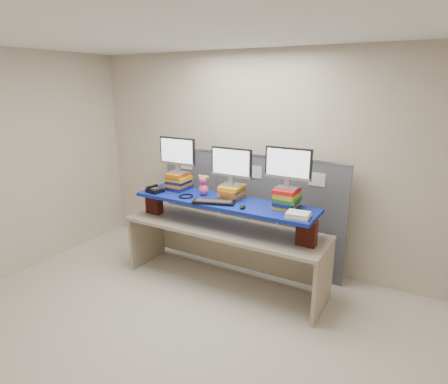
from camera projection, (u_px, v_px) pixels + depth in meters
The scene contains 18 objects.
room at pixel (161, 199), 3.30m from camera, with size 5.00×4.00×2.80m.
cubicle_partition at pixel (248, 209), 4.97m from camera, with size 2.60×0.06×1.53m.
desk at pixel (224, 238), 4.48m from camera, with size 2.48×0.76×0.75m.
brick_pier_left at pixel (154, 203), 4.85m from camera, with size 0.21×0.11×0.28m, color maroon.
brick_pier_right at pixel (307, 233), 3.87m from camera, with size 0.21×0.11×0.28m, color maroon.
blue_board at pixel (224, 202), 4.36m from camera, with size 2.20×0.55×0.04m, color navy.
book_stack_left at pixel (179, 181), 4.77m from camera, with size 0.26×0.30×0.22m.
book_stack_center at pixel (231, 192), 4.41m from camera, with size 0.27×0.31×0.15m.
book_stack_right at pixel (287, 198), 4.07m from camera, with size 0.26×0.31×0.21m.
monitor_left at pixel (177, 153), 4.67m from camera, with size 0.52×0.15×0.45m.
monitor_center at pixel (231, 164), 4.32m from camera, with size 0.52×0.15×0.45m.
monitor_right at pixel (288, 165), 3.97m from camera, with size 0.52×0.15×0.45m.
keyboard at pixel (214, 202), 4.24m from camera, with size 0.51×0.30×0.03m.
mouse at pixel (243, 207), 4.06m from camera, with size 0.06×0.10×0.03m, color black.
desk_phone at pixel (155, 190), 4.67m from camera, with size 0.21×0.19×0.08m.
headset at pixel (186, 196), 4.47m from camera, with size 0.18×0.18×0.02m, color black.
plush_toy at pixel (204, 185), 4.52m from camera, with size 0.15×0.11×0.25m.
binder_stack at pixel (298, 215), 3.78m from camera, with size 0.25×0.21×0.06m.
Camera 1 is at (2.02, -2.48, 2.38)m, focal length 30.00 mm.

